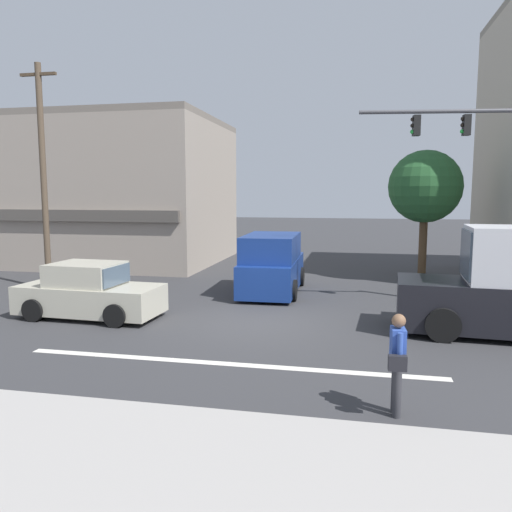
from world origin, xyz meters
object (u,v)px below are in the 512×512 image
object	(u,v)px
traffic_light_mast	(489,172)
van_crossing_center	(272,265)
sedan_crossing_rightbound	(90,293)
pedestrian_foreground_with_bag	(397,358)
street_tree	(425,187)
utility_pole_near_left	(43,175)

from	to	relation	value
traffic_light_mast	van_crossing_center	world-z (taller)	traffic_light_mast
traffic_light_mast	sedan_crossing_rightbound	size ratio (longest dim) A/B	1.49
traffic_light_mast	sedan_crossing_rightbound	world-z (taller)	traffic_light_mast
traffic_light_mast	van_crossing_center	bearing A→B (deg)	167.18
traffic_light_mast	van_crossing_center	size ratio (longest dim) A/B	1.34
van_crossing_center	sedan_crossing_rightbound	distance (m)	6.51
sedan_crossing_rightbound	pedestrian_foreground_with_bag	size ratio (longest dim) A/B	2.50
van_crossing_center	sedan_crossing_rightbound	bearing A→B (deg)	-134.34
traffic_light_mast	pedestrian_foreground_with_bag	distance (m)	9.18
street_tree	sedan_crossing_rightbound	xyz separation A→B (m)	(-10.13, -8.09, -3.10)
van_crossing_center	sedan_crossing_rightbound	xyz separation A→B (m)	(-4.55, -4.65, -0.29)
street_tree	traffic_light_mast	distance (m)	5.12
street_tree	traffic_light_mast	xyz separation A→B (m)	(1.16, -4.98, 0.37)
utility_pole_near_left	sedan_crossing_rightbound	size ratio (longest dim) A/B	1.96
utility_pole_near_left	pedestrian_foreground_with_bag	xyz separation A→B (m)	(11.95, -8.47, -3.28)
utility_pole_near_left	street_tree	bearing A→B (deg)	18.14
van_crossing_center	pedestrian_foreground_with_bag	bearing A→B (deg)	-69.00
street_tree	sedan_crossing_rightbound	size ratio (longest dim) A/B	1.26
van_crossing_center	sedan_crossing_rightbound	world-z (taller)	van_crossing_center
utility_pole_near_left	traffic_light_mast	world-z (taller)	utility_pole_near_left
street_tree	van_crossing_center	size ratio (longest dim) A/B	1.14
traffic_light_mast	pedestrian_foreground_with_bag	bearing A→B (deg)	-110.93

